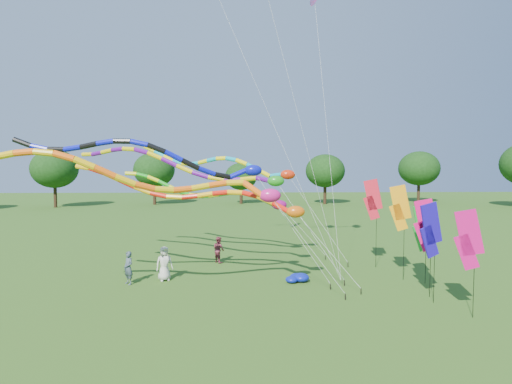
{
  "coord_description": "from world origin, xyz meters",
  "views": [
    {
      "loc": [
        -2.57,
        -17.22,
        6.13
      ],
      "look_at": [
        -1.82,
        4.14,
        4.8
      ],
      "focal_mm": 30.0,
      "sensor_mm": 36.0,
      "label": 1
    }
  ],
  "objects_px": {
    "tube_kite_orange": "(178,181)",
    "person_b": "(128,268)",
    "tube_kite_red": "(210,195)",
    "blue_nylon_heap": "(301,277)",
    "person_a": "(164,264)",
    "person_c": "(219,250)"
  },
  "relations": [
    {
      "from": "tube_kite_orange",
      "to": "blue_nylon_heap",
      "type": "height_order",
      "value": "tube_kite_orange"
    },
    {
      "from": "tube_kite_red",
      "to": "person_c",
      "type": "xyz_separation_m",
      "value": [
        0.16,
        4.86,
        -3.77
      ]
    },
    {
      "from": "tube_kite_red",
      "to": "blue_nylon_heap",
      "type": "bearing_deg",
      "value": 20.73
    },
    {
      "from": "person_a",
      "to": "person_c",
      "type": "distance_m",
      "value": 4.93
    },
    {
      "from": "blue_nylon_heap",
      "to": "person_b",
      "type": "bearing_deg",
      "value": -177.74
    },
    {
      "from": "blue_nylon_heap",
      "to": "person_a",
      "type": "relative_size",
      "value": 0.76
    },
    {
      "from": "blue_nylon_heap",
      "to": "tube_kite_orange",
      "type": "bearing_deg",
      "value": -145.56
    },
    {
      "from": "tube_kite_red",
      "to": "person_b",
      "type": "xyz_separation_m",
      "value": [
        -4.24,
        0.06,
        -3.74
      ]
    },
    {
      "from": "tube_kite_red",
      "to": "person_b",
      "type": "relative_size",
      "value": 8.37
    },
    {
      "from": "person_c",
      "to": "tube_kite_orange",
      "type": "bearing_deg",
      "value": 134.59
    },
    {
      "from": "tube_kite_red",
      "to": "blue_nylon_heap",
      "type": "distance_m",
      "value": 6.5
    },
    {
      "from": "person_c",
      "to": "person_a",
      "type": "bearing_deg",
      "value": 110.35
    },
    {
      "from": "tube_kite_orange",
      "to": "person_b",
      "type": "xyz_separation_m",
      "value": [
        -3.12,
        3.67,
        -4.59
      ]
    },
    {
      "from": "person_b",
      "to": "blue_nylon_heap",
      "type": "bearing_deg",
      "value": 45.9
    },
    {
      "from": "blue_nylon_heap",
      "to": "person_a",
      "type": "bearing_deg",
      "value": 177.58
    },
    {
      "from": "tube_kite_orange",
      "to": "person_b",
      "type": "relative_size",
      "value": 8.37
    },
    {
      "from": "person_a",
      "to": "blue_nylon_heap",
      "type": "bearing_deg",
      "value": -26.68
    },
    {
      "from": "blue_nylon_heap",
      "to": "person_a",
      "type": "xyz_separation_m",
      "value": [
        -7.26,
        0.31,
        0.73
      ]
    },
    {
      "from": "person_a",
      "to": "tube_kite_red",
      "type": "bearing_deg",
      "value": -40.2
    },
    {
      "from": "tube_kite_red",
      "to": "tube_kite_orange",
      "type": "xyz_separation_m",
      "value": [
        -1.12,
        -3.61,
        0.86
      ]
    },
    {
      "from": "tube_kite_orange",
      "to": "person_b",
      "type": "bearing_deg",
      "value": 125.21
    },
    {
      "from": "blue_nylon_heap",
      "to": "person_b",
      "type": "xyz_separation_m",
      "value": [
        -8.99,
        -0.36,
        0.67
      ]
    }
  ]
}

